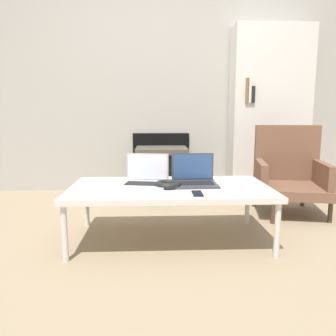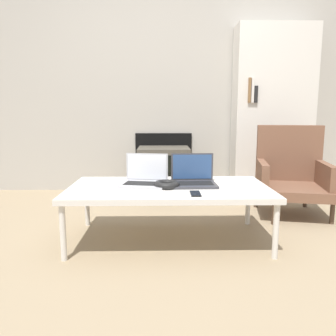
# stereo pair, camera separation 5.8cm
# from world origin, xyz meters

# --- Properties ---
(ground_plane) EXTENTS (14.00, 14.00, 0.00)m
(ground_plane) POSITION_xyz_m (0.00, 0.00, 0.00)
(ground_plane) COLOR #998466
(wall_back) EXTENTS (7.00, 0.08, 2.60)m
(wall_back) POSITION_xyz_m (-0.00, 1.87, 1.29)
(wall_back) COLOR #ADA89E
(wall_back) RESTS_ON ground_plane
(table) EXTENTS (1.35, 0.72, 0.38)m
(table) POSITION_xyz_m (0.00, 0.27, 0.35)
(table) COLOR silver
(table) RESTS_ON ground_plane
(laptop_left) EXTENTS (0.34, 0.29, 0.21)m
(laptop_left) POSITION_xyz_m (-0.17, 0.33, 0.42)
(laptop_left) COLOR #B2B2B7
(laptop_left) RESTS_ON table
(laptop_right) EXTENTS (0.31, 0.26, 0.21)m
(laptop_right) POSITION_xyz_m (0.17, 0.33, 0.42)
(laptop_right) COLOR #38383D
(laptop_right) RESTS_ON table
(headphones) EXTENTS (0.17, 0.17, 0.04)m
(headphones) POSITION_xyz_m (-0.01, 0.23, 0.40)
(headphones) COLOR black
(headphones) RESTS_ON table
(phone) EXTENTS (0.06, 0.13, 0.01)m
(phone) POSITION_xyz_m (0.16, 0.04, 0.39)
(phone) COLOR black
(phone) RESTS_ON table
(tv) EXTENTS (0.54, 0.49, 0.52)m
(tv) POSITION_xyz_m (-0.03, 1.57, 0.26)
(tv) COLOR #4C473D
(tv) RESTS_ON ground_plane
(armchair) EXTENTS (0.68, 0.70, 0.77)m
(armchair) POSITION_xyz_m (1.10, 0.93, 0.37)
(armchair) COLOR brown
(armchair) RESTS_ON ground_plane
(bookshelf) EXTENTS (0.84, 0.32, 1.80)m
(bookshelf) POSITION_xyz_m (1.15, 1.67, 0.90)
(bookshelf) COLOR silver
(bookshelf) RESTS_ON ground_plane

